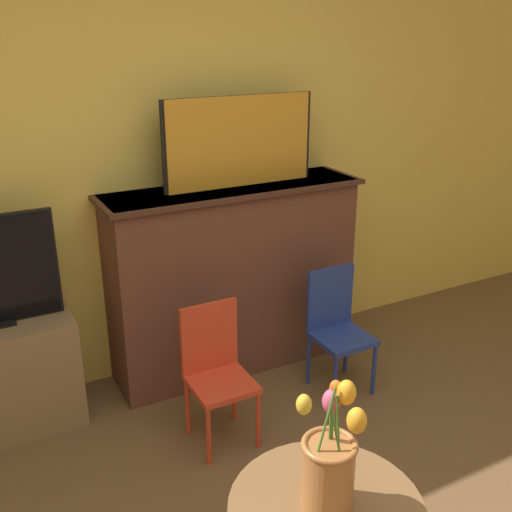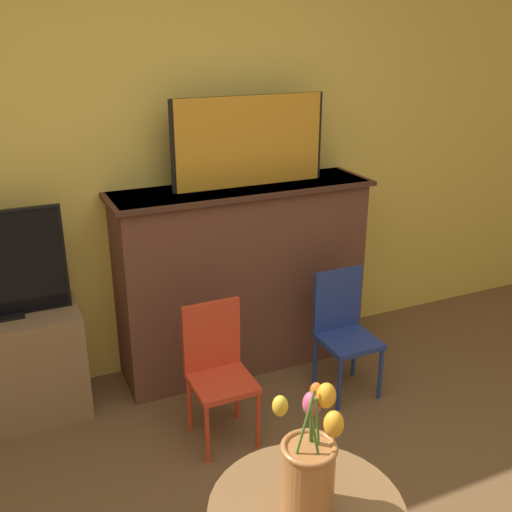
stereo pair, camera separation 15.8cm
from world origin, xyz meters
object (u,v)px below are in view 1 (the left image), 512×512
(chair_red, at_px, (216,367))
(chair_blue, at_px, (337,323))
(vase_tulips, at_px, (329,464))
(painting, at_px, (240,141))

(chair_red, bearing_deg, chair_blue, 7.19)
(vase_tulips, bearing_deg, chair_blue, 53.45)
(vase_tulips, bearing_deg, painting, 71.87)
(chair_blue, xyz_separation_m, vase_tulips, (-0.93, -1.26, 0.32))
(painting, distance_m, chair_red, 1.24)
(painting, height_order, vase_tulips, painting)
(painting, xyz_separation_m, chair_blue, (0.36, -0.50, -0.99))
(painting, xyz_separation_m, chair_red, (-0.44, -0.60, -0.99))
(chair_blue, distance_m, vase_tulips, 1.60)
(chair_red, bearing_deg, painting, 53.69)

